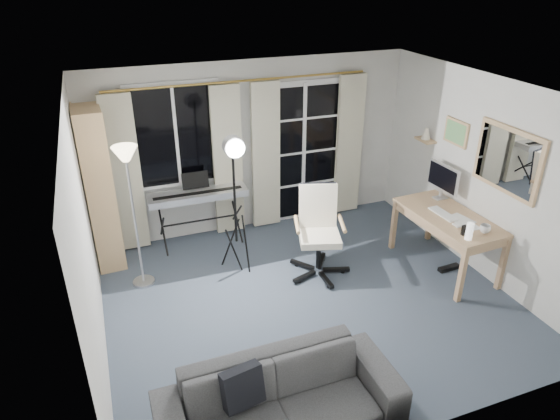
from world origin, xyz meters
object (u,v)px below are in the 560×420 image
object	(u,v)px
bookshelf	(96,189)
keyboard_piano	(198,196)
torchiere_lamp	(128,176)
office_chair	(318,222)
desk	(448,222)
sofa	(280,392)
monitor	(443,178)
mug	(485,228)
studio_light	(234,163)

from	to	relation	value
bookshelf	keyboard_piano	xyz separation A→B (m)	(1.25, -0.13, -0.25)
bookshelf	torchiere_lamp	world-z (taller)	bookshelf
bookshelf	office_chair	size ratio (longest dim) A/B	1.83
torchiere_lamp	office_chair	xyz separation A→B (m)	(2.12, -0.44, -0.76)
keyboard_piano	office_chair	world-z (taller)	office_chair
desk	sofa	distance (m)	3.23
desk	sofa	bearing A→B (deg)	-153.65
bookshelf	desk	xyz separation A→B (m)	(4.01, -1.80, -0.32)
keyboard_piano	monitor	distance (m)	3.21
torchiere_lamp	mug	size ratio (longest dim) A/B	14.43
torchiere_lamp	mug	xyz separation A→B (m)	(3.73, -1.49, -0.61)
desk	bookshelf	bearing A→B (deg)	152.84
desk	mug	bearing A→B (deg)	-81.62
monitor	mug	xyz separation A→B (m)	(-0.10, -0.95, -0.22)
desk	monitor	xyz separation A→B (m)	(0.20, 0.45, 0.37)
studio_light	office_chair	world-z (taller)	studio_light
office_chair	desk	bearing A→B (deg)	-2.31
office_chair	sofa	size ratio (longest dim) A/B	0.55
bookshelf	monitor	world-z (taller)	bookshelf
mug	sofa	world-z (taller)	mug
torchiere_lamp	sofa	distance (m)	2.88
torchiere_lamp	studio_light	distance (m)	1.18
keyboard_piano	office_chair	size ratio (longest dim) A/B	1.18
office_chair	sofa	xyz separation A→B (m)	(-1.30, -2.12, -0.26)
monitor	bookshelf	bearing A→B (deg)	159.22
office_chair	sofa	distance (m)	2.50
monitor	sofa	bearing A→B (deg)	-148.97
office_chair	desk	size ratio (longest dim) A/B	0.79
torchiere_lamp	desk	bearing A→B (deg)	-15.18
torchiere_lamp	sofa	bearing A→B (deg)	-72.28
bookshelf	keyboard_piano	distance (m)	1.28
bookshelf	office_chair	world-z (taller)	bookshelf
desk	sofa	size ratio (longest dim) A/B	0.70
bookshelf	torchiere_lamp	xyz separation A→B (m)	(0.38, -0.82, 0.44)
keyboard_piano	office_chair	xyz separation A→B (m)	(1.25, -1.13, -0.07)
office_chair	mug	distance (m)	1.92
mug	monitor	bearing A→B (deg)	84.20
office_chair	monitor	size ratio (longest dim) A/B	2.09
keyboard_piano	sofa	size ratio (longest dim) A/B	0.66
office_chair	monitor	bearing A→B (deg)	14.36
bookshelf	studio_light	world-z (taller)	bookshelf
sofa	monitor	bearing A→B (deg)	33.67
torchiere_lamp	keyboard_piano	xyz separation A→B (m)	(0.87, 0.68, -0.69)
office_chair	mug	world-z (taller)	office_chair
bookshelf	sofa	distance (m)	3.63
office_chair	monitor	world-z (taller)	monitor
studio_light	desk	distance (m)	2.72
keyboard_piano	sofa	distance (m)	3.26
torchiere_lamp	studio_light	size ratio (longest dim) A/B	0.96
studio_light	mug	xyz separation A→B (m)	(2.57, -1.32, -0.66)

